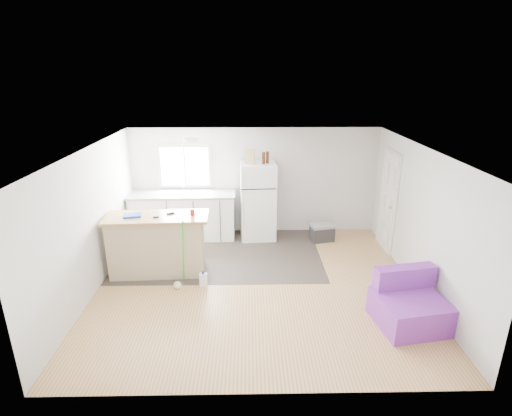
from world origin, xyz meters
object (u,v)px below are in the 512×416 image
at_px(cardboard_box, 250,157).
at_px(bottle_right, 267,157).
at_px(kitchen_cabinets, 183,215).
at_px(refrigerator, 258,201).
at_px(cooler, 322,232).
at_px(bottle_left, 263,158).
at_px(purple_seat, 409,306).
at_px(cleaner_jug, 203,280).
at_px(peninsula, 157,245).
at_px(mop, 179,275).
at_px(blue_tray, 132,215).
at_px(red_cup, 192,212).

height_order(cardboard_box, bottle_right, cardboard_box).
distance_m(kitchen_cabinets, refrigerator, 1.69).
relative_size(kitchen_cabinets, cooler, 4.11).
relative_size(kitchen_cabinets, bottle_left, 9.33).
distance_m(cardboard_box, bottle_left, 0.29).
bearing_deg(refrigerator, purple_seat, -60.11).
relative_size(refrigerator, cooler, 3.01).
distance_m(cooler, cleaner_jug, 3.09).
height_order(peninsula, purple_seat, peninsula).
bearing_deg(peninsula, refrigerator, 38.73).
distance_m(cleaner_jug, mop, 0.42).
relative_size(mop, blue_tray, 4.23).
distance_m(refrigerator, red_cup, 2.05).
xyz_separation_m(cooler, purple_seat, (0.76, -3.04, 0.09)).
bearing_deg(purple_seat, cardboard_box, 116.36).
relative_size(kitchen_cabinets, bottle_right, 9.33).
bearing_deg(kitchen_cabinets, blue_tray, -111.13).
height_order(kitchen_cabinets, blue_tray, kitchen_cabinets).
xyz_separation_m(kitchen_cabinets, cardboard_box, (1.49, -0.07, 1.33)).
xyz_separation_m(kitchen_cabinets, blue_tray, (-0.60, -1.68, 0.62)).
bearing_deg(cardboard_box, kitchen_cabinets, 177.16).
relative_size(blue_tray, bottle_right, 1.20).
bearing_deg(red_cup, bottle_left, 49.39).
bearing_deg(cleaner_jug, cooler, 36.75).
bearing_deg(purple_seat, cooler, 94.22).
bearing_deg(cardboard_box, red_cup, -123.36).
bearing_deg(bottle_left, blue_tray, -146.51).
height_order(cooler, red_cup, red_cup).
bearing_deg(cardboard_box, refrigerator, 19.14).
bearing_deg(kitchen_cabinets, cooler, -5.81).
bearing_deg(bottle_left, purple_seat, -57.10).
bearing_deg(cardboard_box, mop, -120.09).
xyz_separation_m(purple_seat, bottle_left, (-2.05, 3.17, 1.55)).
distance_m(cleaner_jug, blue_tray, 1.70).
distance_m(cooler, blue_tray, 4.05).
height_order(cooler, bottle_left, bottle_left).
bearing_deg(bottle_right, cardboard_box, -174.70).
height_order(mop, bottle_right, bottle_right).
xyz_separation_m(peninsula, cardboard_box, (1.70, 1.59, 1.28)).
height_order(kitchen_cabinets, red_cup, kitchen_cabinets).
relative_size(kitchen_cabinets, blue_tray, 7.77).
height_order(purple_seat, bottle_left, bottle_left).
height_order(kitchen_cabinets, cardboard_box, cardboard_box).
xyz_separation_m(refrigerator, mop, (-1.41, -2.19, -0.62)).
bearing_deg(purple_seat, red_cup, 144.32).
bearing_deg(bottle_right, red_cup, -131.20).
distance_m(red_cup, blue_tray, 1.06).
bearing_deg(refrigerator, peninsula, -142.37).
bearing_deg(refrigerator, blue_tray, -147.37).
relative_size(blue_tray, cardboard_box, 1.00).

